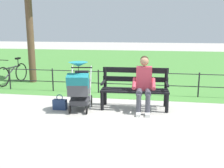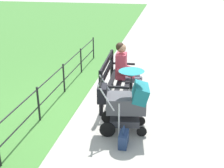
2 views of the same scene
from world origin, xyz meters
TOP-DOWN VIEW (x-y plane):
  - ground_plane at (0.00, 0.00)m, footprint 60.00×60.00m
  - park_bench at (-0.47, -0.12)m, footprint 1.62×0.66m
  - person_on_bench at (-0.69, 0.11)m, footprint 0.55×0.74m
  - stroller at (0.78, 0.33)m, footprint 0.62×0.94m
  - handbag at (1.27, 0.36)m, footprint 0.32×0.14m
  - park_fence at (0.00, -1.37)m, footprint 7.20×0.04m

SIDE VIEW (x-z plane):
  - ground_plane at x=0.00m, z-range 0.00..0.00m
  - handbag at x=1.27m, z-range -0.06..0.31m
  - park_fence at x=0.00m, z-range 0.07..0.77m
  - park_bench at x=-0.47m, z-range 0.05..1.01m
  - stroller at x=0.78m, z-range 0.02..1.17m
  - person_on_bench at x=-0.69m, z-range 0.04..1.31m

